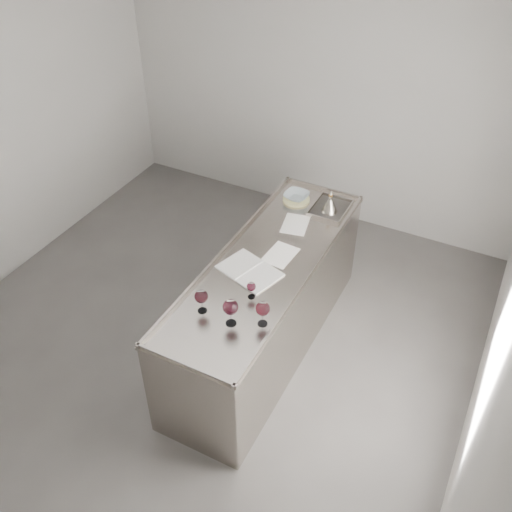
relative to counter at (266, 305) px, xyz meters
The scene contains 12 objects.
room_shell 1.10m from the counter, 148.97° to the right, with size 4.54×5.04×2.84m.
counter is the anchor object (origin of this frame).
wine_glass_left 0.94m from the counter, 103.28° to the right, with size 0.10×0.10×0.19m.
wine_glass_middle 0.95m from the counter, 83.84° to the right, with size 0.11×0.11×0.21m.
wine_glass_right 0.91m from the counter, 66.07° to the right, with size 0.10×0.10×0.20m.
wine_glass_small 0.70m from the counter, 79.19° to the right, with size 0.07×0.07×0.14m.
notebook 0.51m from the counter, 112.41° to the right, with size 0.53×0.44×0.02m.
loose_paper_top 0.73m from the counter, 90.55° to the left, with size 0.21×0.30×0.00m, color white.
loose_paper_under 0.49m from the counter, 64.39° to the left, with size 0.21×0.30×0.00m, color white.
trivet 1.04m from the counter, 99.46° to the left, with size 0.24×0.24×0.02m, color #C9C482.
ceramic_bowl 1.06m from the counter, 99.46° to the left, with size 0.22×0.22×0.05m, color #91A1A9.
wine_funnel 1.05m from the counter, 78.47° to the left, with size 0.15×0.15×0.22m.
Camera 1 is at (2.01, -2.82, 3.80)m, focal length 40.00 mm.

